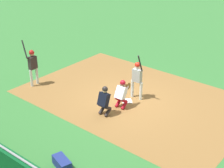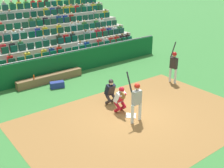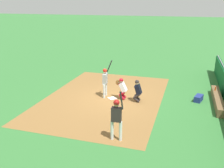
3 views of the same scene
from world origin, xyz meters
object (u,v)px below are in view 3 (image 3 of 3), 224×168
Objects in this scene: home_plate_umpire at (138,90)px; on_deck_batter at (117,115)px; dugout_bench at (217,100)px; home_plate_marker at (112,98)px; equipment_duffel_bag at (199,98)px; batter_at_plate at (105,79)px; catcher_crouching at (122,87)px; water_bottle_on_bench at (215,89)px.

home_plate_umpire is 4.52m from on_deck_batter.
dugout_bench is (0.92, -4.42, -0.49)m from home_plate_umpire.
home_plate_marker is 0.11× the size of dugout_bench.
batter_at_plate is at bearing 115.53° from equipment_duffel_bag.
batter_at_plate is at bearing 22.66° from on_deck_batter.
home_plate_marker is at bearing 88.36° from home_plate_umpire.
equipment_duffel_bag is (0.85, -4.36, -0.54)m from catcher_crouching.
catcher_crouching is 5.58m from water_bottle_on_bench.
batter_at_plate is 9.69× the size of water_bottle_on_bench.
home_plate_umpire is (-0.04, -1.51, 0.69)m from home_plate_marker.
water_bottle_on_bench is 0.31× the size of equipment_duffel_bag.
home_plate_umpire is at bearing 123.84° from equipment_duffel_bag.
on_deck_batter is (-4.72, -1.97, 0.04)m from batter_at_plate.
catcher_crouching is at bearing -92.06° from batter_at_plate.
water_bottle_on_bench reaches higher than dugout_bench.
water_bottle_on_bench is (1.74, -5.30, -0.16)m from catcher_crouching.
water_bottle_on_bench is (1.88, -5.87, 0.54)m from home_plate_marker.
catcher_crouching is 0.98× the size of home_plate_umpire.
equipment_duffel_bag is (0.81, -5.42, -0.92)m from batter_at_plate.
equipment_duffel_bag is (0.99, -4.92, 0.15)m from home_plate_marker.
water_bottle_on_bench is 1.36m from equipment_duffel_bag.
dugout_bench is at bearing -176.40° from water_bottle_on_bench.
on_deck_batter is at bearing -157.34° from batter_at_plate.
catcher_crouching is 4.78m from on_deck_batter.
batter_at_plate is at bearing 70.36° from home_plate_marker.
equipment_duffel_bag is at bearing 133.15° from water_bottle_on_bench.
batter_at_plate reaches higher than water_bottle_on_bench.
batter_at_plate is 5.11m from on_deck_batter.
on_deck_batter is at bearing 140.53° from dugout_bench.
dugout_bench is 1.06m from water_bottle_on_bench.
batter_at_plate is 0.56× the size of dugout_bench.
catcher_crouching is at bearing 118.05° from equipment_duffel_bag.
catcher_crouching is 5.54× the size of water_bottle_on_bench.
batter_at_plate is (0.18, 0.49, 1.08)m from home_plate_marker.
home_plate_marker is at bearing 103.75° from catcher_crouching.
dugout_bench is 1.73× the size of on_deck_batter.
home_plate_umpire is at bearing -96.25° from batter_at_plate.
catcher_crouching is at bearing 97.81° from dugout_bench.
equipment_duffel_bag is 6.59m from on_deck_batter.
home_plate_marker is at bearing -109.64° from batter_at_plate.
on_deck_batter is at bearing -162.00° from home_plate_marker.
water_bottle_on_bench is at bearing -66.22° from home_plate_umpire.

